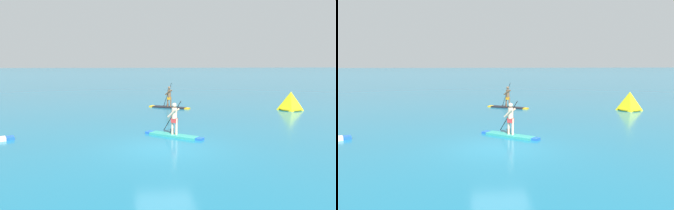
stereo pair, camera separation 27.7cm
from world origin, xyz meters
The scene contains 4 objects.
ground centered at (0.00, 0.00, 0.00)m, with size 440.00×440.00×0.00m, color #196B8C.
paddleboarder_mid_center centered at (0.64, 2.12, 0.36)m, with size 2.70×2.19×1.75m.
paddleboarder_far_right centered at (1.55, 11.99, 0.34)m, with size 3.15×2.17×2.02m.
race_marker_buoy centered at (10.52, 9.78, 0.63)m, with size 1.80×1.80×1.40m.
Camera 1 is at (-1.30, -12.89, 3.54)m, focal length 34.07 mm.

